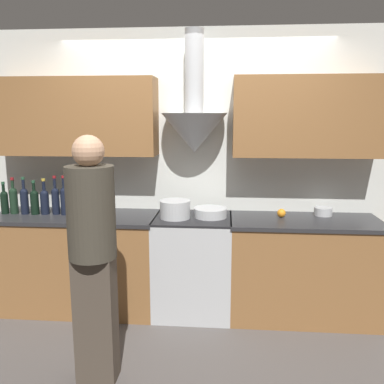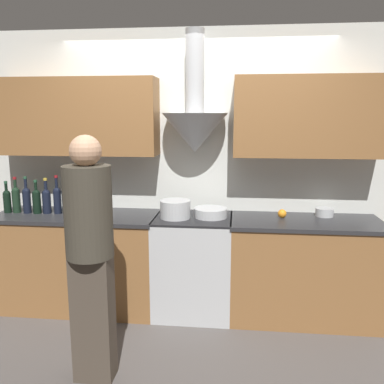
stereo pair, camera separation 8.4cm
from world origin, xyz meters
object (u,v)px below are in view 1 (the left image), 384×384
Objects in this scene: stove_range at (193,264)px; saucepan at (323,211)px; wine_bottle_3 at (35,201)px; wine_bottle_2 at (24,199)px; wine_bottle_6 at (64,199)px; wine_bottle_7 at (75,201)px; mixing_bowl at (210,212)px; wine_bottle_1 at (14,199)px; orange_fruit at (281,213)px; stock_pot at (175,209)px; wine_bottle_5 at (56,199)px; wine_bottle_4 at (45,200)px; person_foreground_left at (93,249)px; wine_bottle_0 at (4,201)px.

stove_range is 1.29m from saucepan.
wine_bottle_2 is at bearing 178.88° from wine_bottle_3.
wine_bottle_7 is at bearing -6.10° from wine_bottle_6.
wine_bottle_3 reaches higher than mixing_bowl.
wine_bottle_1 is (-1.68, 0.00, 0.59)m from stove_range.
orange_fruit is (1.98, 0.06, -0.11)m from wine_bottle_6.
mixing_bowl reaches higher than saucepan.
wine_bottle_2 is 1.16× the size of mixing_bowl.
wine_bottle_7 is at bearing -1.31° from wine_bottle_1.
orange_fruit is (0.95, 0.11, -0.04)m from stock_pot.
orange_fruit is (2.07, 0.05, -0.10)m from wine_bottle_5.
wine_bottle_4 is at bearing -176.78° from wine_bottle_5.
orange_fruit is 0.47× the size of saucepan.
person_foreground_left reaches higher than stove_range.
wine_bottle_7 reaches higher than wine_bottle_4.
wine_bottle_0 is at bearing -179.00° from wine_bottle_6.
stock_pot is at bearing -2.67° from wine_bottle_5.
wine_bottle_1 is 0.40m from wine_bottle_5.
stock_pot is at bearing -165.26° from stove_range.
stove_range is at bearing 61.28° from person_foreground_left.
person_foreground_left is at bearing -140.83° from orange_fruit.
wine_bottle_6 is at bearing -175.95° from saucepan.
wine_bottle_5 is at bearing 123.35° from person_foreground_left.
wine_bottle_4 reaches higher than mixing_bowl.
wine_bottle_2 is at bearing -176.41° from saucepan.
mixing_bowl is (1.92, 0.03, -0.08)m from wine_bottle_0.
wine_bottle_0 is 0.67m from wine_bottle_7.
wine_bottle_5 is at bearing 1.17° from wine_bottle_1.
wine_bottle_5 is 1.04× the size of wine_bottle_7.
wine_bottle_1 reaches higher than wine_bottle_3.
wine_bottle_5 reaches higher than wine_bottle_2.
orange_fruit is at bearing 1.68° from wine_bottle_0.
wine_bottle_7 reaches higher than orange_fruit.
orange_fruit is at bearing 1.49° from wine_bottle_5.
wine_bottle_6 reaches higher than wine_bottle_0.
wine_bottle_1 is 1.07× the size of wine_bottle_3.
saucepan is at bearing 3.63° from wine_bottle_4.
wine_bottle_2 is 0.96× the size of wine_bottle_5.
stock_pot is at bearing -1.66° from wine_bottle_1.
wine_bottle_2 reaches higher than wine_bottle_0.
mixing_bowl is at bearing 0.88° from wine_bottle_6.
wine_bottle_5 is 1.44m from mixing_bowl.
wine_bottle_5 is at bearing 2.49° from wine_bottle_0.
wine_bottle_2 reaches higher than mixing_bowl.
saucepan is at bearing 3.65° from wine_bottle_5.
wine_bottle_4 is (0.19, 0.01, -0.01)m from wine_bottle_2.
wine_bottle_3 is at bearing -179.04° from mixing_bowl.
wine_bottle_5 is (0.48, 0.02, 0.02)m from wine_bottle_0.
saucepan is at bearing 3.77° from wine_bottle_3.
wine_bottle_5 is at bearing 5.20° from wine_bottle_3.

